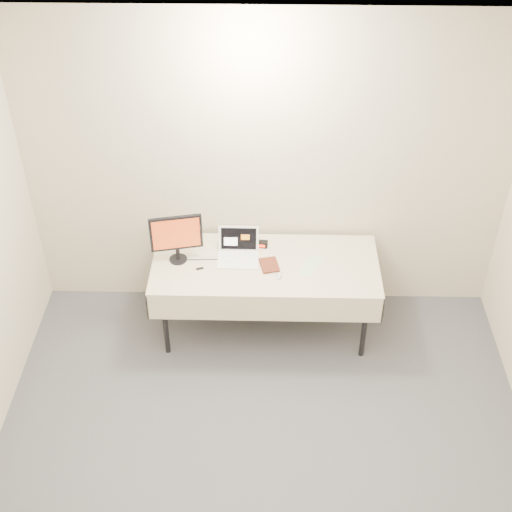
{
  "coord_description": "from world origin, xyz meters",
  "views": [
    {
      "loc": [
        0.03,
        -2.46,
        4.43
      ],
      "look_at": [
        -0.08,
        1.99,
        0.86
      ],
      "focal_mm": 50.0,
      "sensor_mm": 36.0,
      "label": 1
    }
  ],
  "objects_px": {
    "laptop": "(238,251)",
    "monitor": "(176,235)",
    "book": "(261,258)",
    "table": "(265,270)"
  },
  "relations": [
    {
      "from": "table",
      "to": "monitor",
      "type": "relative_size",
      "value": 4.28
    },
    {
      "from": "monitor",
      "to": "book",
      "type": "relative_size",
      "value": 2.28
    },
    {
      "from": "monitor",
      "to": "book",
      "type": "bearing_deg",
      "value": -18.53
    },
    {
      "from": "monitor",
      "to": "book",
      "type": "xyz_separation_m",
      "value": [
        0.68,
        -0.08,
        -0.16
      ]
    },
    {
      "from": "laptop",
      "to": "monitor",
      "type": "distance_m",
      "value": 0.53
    },
    {
      "from": "laptop",
      "to": "monitor",
      "type": "bearing_deg",
      "value": -173.14
    },
    {
      "from": "laptop",
      "to": "book",
      "type": "relative_size",
      "value": 1.75
    },
    {
      "from": "laptop",
      "to": "monitor",
      "type": "height_order",
      "value": "monitor"
    },
    {
      "from": "table",
      "to": "laptop",
      "type": "relative_size",
      "value": 5.57
    },
    {
      "from": "laptop",
      "to": "book",
      "type": "height_order",
      "value": "laptop"
    }
  ]
}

